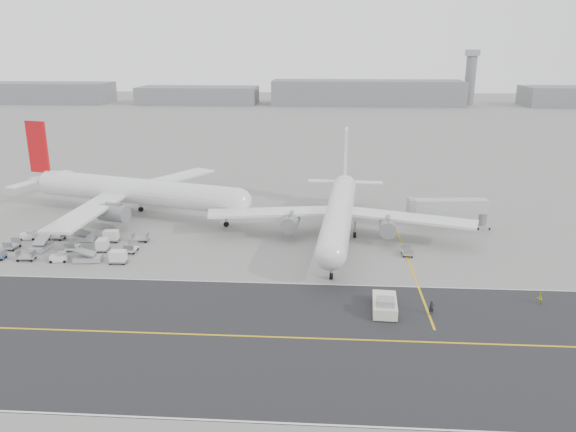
# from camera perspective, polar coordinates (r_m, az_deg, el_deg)

# --- Properties ---
(ground) EXTENTS (700.00, 700.00, 0.00)m
(ground) POSITION_cam_1_polar(r_m,az_deg,el_deg) (85.73, -7.43, -6.03)
(ground) COLOR gray
(ground) RESTS_ON ground
(taxiway) EXTENTS (220.00, 59.00, 0.03)m
(taxiway) POSITION_cam_1_polar(r_m,az_deg,el_deg) (68.94, -6.14, -11.98)
(taxiway) COLOR #29292C
(taxiway) RESTS_ON ground
(horizon_buildings) EXTENTS (520.00, 28.00, 28.00)m
(horizon_buildings) POSITION_cam_1_polar(r_m,az_deg,el_deg) (339.28, 6.24, 11.18)
(horizon_buildings) COLOR gray
(horizon_buildings) RESTS_ON ground
(control_tower) EXTENTS (7.00, 7.00, 31.25)m
(control_tower) POSITION_cam_1_polar(r_m,az_deg,el_deg) (352.88, 18.05, 13.34)
(control_tower) COLOR gray
(control_tower) RESTS_ON ground
(airliner_a) EXTENTS (51.48, 50.41, 18.25)m
(airliner_a) POSITION_cam_1_polar(r_m,az_deg,el_deg) (117.45, -15.63, 2.50)
(airliner_a) COLOR white
(airliner_a) RESTS_ON ground
(airliner_b) EXTENTS (47.93, 48.62, 16.77)m
(airliner_b) POSITION_cam_1_polar(r_m,az_deg,el_deg) (100.68, 5.25, 0.47)
(airliner_b) COLOR white
(airliner_b) RESTS_ON ground
(pushback_tug) EXTENTS (3.45, 8.45, 2.40)m
(pushback_tug) POSITION_cam_1_polar(r_m,az_deg,el_deg) (74.78, 9.80, -8.88)
(pushback_tug) COLOR beige
(pushback_tug) RESTS_ON ground
(jet_bridge) EXTENTS (15.71, 4.12, 5.89)m
(jet_bridge) POSITION_cam_1_polar(r_m,az_deg,el_deg) (109.53, 16.02, 0.82)
(jet_bridge) COLOR gray
(jet_bridge) RESTS_ON ground
(gse_cluster) EXTENTS (29.58, 19.19, 2.15)m
(gse_cluster) POSITION_cam_1_polar(r_m,az_deg,el_deg) (102.08, -21.11, -3.26)
(gse_cluster) COLOR #9C9CA1
(gse_cluster) RESTS_ON ground
(stray_dolly) EXTENTS (1.56, 2.51, 1.53)m
(stray_dolly) POSITION_cam_1_polar(r_m,az_deg,el_deg) (94.96, 11.98, -3.95)
(stray_dolly) COLOR silver
(stray_dolly) RESTS_ON ground
(ground_crew_a) EXTENTS (0.73, 0.52, 1.88)m
(ground_crew_a) POSITION_cam_1_polar(r_m,az_deg,el_deg) (75.30, 14.37, -9.03)
(ground_crew_a) COLOR black
(ground_crew_a) RESTS_ON ground
(ground_crew_b) EXTENTS (0.85, 0.70, 1.63)m
(ground_crew_b) POSITION_cam_1_polar(r_m,az_deg,el_deg) (83.15, 24.20, -7.60)
(ground_crew_b) COLOR #A6BB16
(ground_crew_b) RESTS_ON ground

